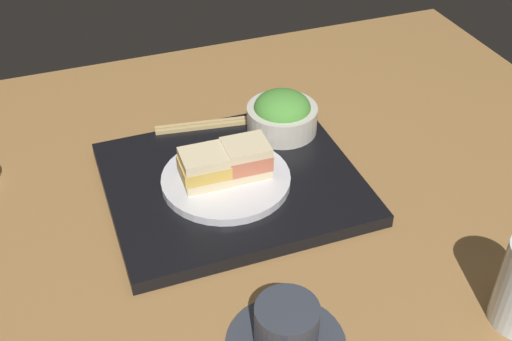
% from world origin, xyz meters
% --- Properties ---
extents(ground_plane, '(1.40, 1.00, 0.03)m').
position_xyz_m(ground_plane, '(0.00, 0.00, -0.01)').
color(ground_plane, olive).
extents(serving_tray, '(0.39, 0.34, 0.02)m').
position_xyz_m(serving_tray, '(-0.01, -0.01, 0.01)').
color(serving_tray, black).
rests_on(serving_tray, ground_plane).
extents(sandwich_plate, '(0.20, 0.20, 0.01)m').
position_xyz_m(sandwich_plate, '(0.00, -0.00, 0.03)').
color(sandwich_plate, silver).
rests_on(sandwich_plate, serving_tray).
extents(sandwich_near, '(0.07, 0.06, 0.05)m').
position_xyz_m(sandwich_near, '(-0.03, -0.00, 0.06)').
color(sandwich_near, beige).
rests_on(sandwich_near, sandwich_plate).
extents(sandwich_far, '(0.07, 0.06, 0.05)m').
position_xyz_m(sandwich_far, '(0.03, -0.00, 0.06)').
color(sandwich_far, beige).
rests_on(sandwich_far, sandwich_plate).
extents(salad_bowl, '(0.12, 0.12, 0.07)m').
position_xyz_m(salad_bowl, '(-0.14, -0.11, 0.05)').
color(salad_bowl, beige).
rests_on(salad_bowl, serving_tray).
extents(chopsticks_pair, '(0.19, 0.04, 0.01)m').
position_xyz_m(chopsticks_pair, '(-0.02, -0.16, 0.03)').
color(chopsticks_pair, tan).
rests_on(chopsticks_pair, serving_tray).
extents(coffee_cup, '(0.15, 0.15, 0.07)m').
position_xyz_m(coffee_cup, '(0.02, 0.30, 0.03)').
color(coffee_cup, '#333842').
rests_on(coffee_cup, ground_plane).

